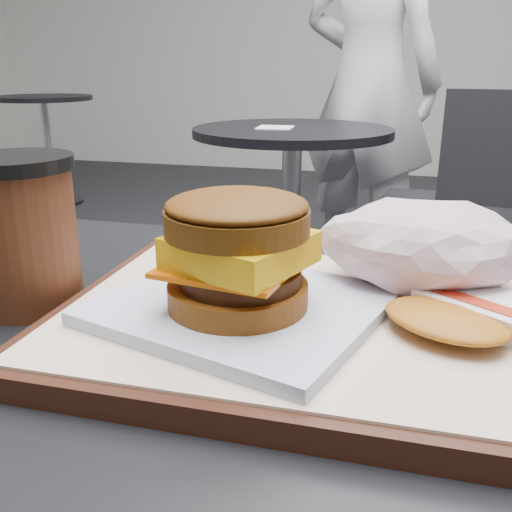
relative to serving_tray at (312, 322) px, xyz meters
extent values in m
cube|color=black|center=(0.02, -0.05, -0.03)|extent=(0.80, 0.60, 0.04)
cube|color=black|center=(0.00, 0.00, 0.00)|extent=(0.38, 0.28, 0.02)
cube|color=silver|center=(0.00, 0.00, 0.01)|extent=(0.36, 0.26, 0.00)
cube|color=white|center=(-0.05, -0.02, 0.02)|extent=(0.23, 0.22, 0.01)
cylinder|color=brown|center=(-0.05, -0.03, 0.03)|extent=(0.12, 0.12, 0.02)
cylinder|color=#321707|center=(-0.05, -0.03, 0.04)|extent=(0.11, 0.11, 0.01)
cube|color=#DF6007|center=(-0.05, -0.03, 0.05)|extent=(0.10, 0.10, 0.00)
cube|color=yellow|center=(-0.05, -0.03, 0.06)|extent=(0.11, 0.11, 0.02)
cylinder|color=#61380D|center=(-0.05, -0.03, 0.08)|extent=(0.12, 0.12, 0.02)
ellipsoid|color=#65360E|center=(-0.05, -0.03, 0.09)|extent=(0.12, 0.12, 0.02)
cube|color=white|center=(0.12, 0.01, 0.02)|extent=(0.11, 0.10, 0.02)
cube|color=red|center=(0.12, 0.00, 0.03)|extent=(0.08, 0.06, 0.00)
ellipsoid|color=orange|center=(0.09, -0.02, 0.02)|extent=(0.11, 0.10, 0.01)
cylinder|color=#451F10|center=(-0.24, 0.00, 0.05)|extent=(0.09, 0.09, 0.12)
cylinder|color=black|center=(-0.24, 0.00, 0.11)|extent=(0.09, 0.09, 0.01)
cylinder|color=black|center=(-0.33, 1.60, -0.77)|extent=(0.44, 0.44, 0.02)
cylinder|color=#A5A5AA|center=(-0.33, 1.60, -0.41)|extent=(0.07, 0.07, 0.70)
cylinder|color=black|center=(-0.33, 1.60, -0.04)|extent=(0.70, 0.70, 0.03)
cube|color=white|center=(-0.39, 1.57, -0.03)|extent=(0.13, 0.13, 0.00)
cylinder|color=#B3B3B9|center=(0.19, 1.74, -0.56)|extent=(0.06, 0.06, 0.44)
cube|color=black|center=(0.19, 1.74, -0.32)|extent=(0.47, 0.47, 0.04)
cube|color=black|center=(0.38, 1.74, -0.10)|extent=(0.40, 0.08, 0.40)
imported|color=silver|center=(-0.12, 2.23, 0.10)|extent=(0.76, 0.65, 1.77)
cylinder|color=black|center=(-2.38, 3.15, -0.77)|extent=(0.40, 0.40, 0.02)
cylinder|color=#A5A5AA|center=(-2.38, 3.15, -0.41)|extent=(0.06, 0.06, 0.70)
cylinder|color=black|center=(-2.38, 3.15, -0.04)|extent=(0.66, 0.66, 0.03)
camera|label=1|loc=(0.06, -0.39, 0.18)|focal=40.00mm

